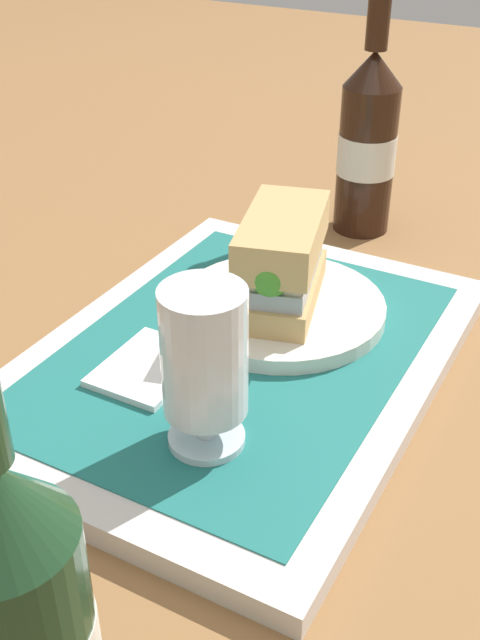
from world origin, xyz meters
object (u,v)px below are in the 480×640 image
at_px(plate, 280,308).
at_px(beer_bottle, 22,635).
at_px(sandwich, 281,261).
at_px(beer_glass, 205,365).
at_px(second_bottle, 368,142).

xyz_separation_m(plate, beer_bottle, (0.41, 0.08, 0.08)).
relative_size(sandwich, beer_bottle, 0.54).
height_order(sandwich, beer_glass, beer_glass).
relative_size(beer_glass, beer_bottle, 0.47).
distance_m(plate, second_bottle, 0.26).
relative_size(plate, beer_bottle, 0.71).
distance_m(sandwich, beer_bottle, 0.41).
height_order(plate, beer_glass, beer_glass).
height_order(sandwich, second_bottle, second_bottle).
relative_size(beer_glass, second_bottle, 0.47).
height_order(beer_glass, second_bottle, second_bottle).
bearing_deg(plate, beer_bottle, 10.47).
xyz_separation_m(sandwich, beer_glass, (0.18, 0.03, 0.01)).
bearing_deg(second_bottle, beer_bottle, 8.08).
height_order(plate, beer_bottle, beer_bottle).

